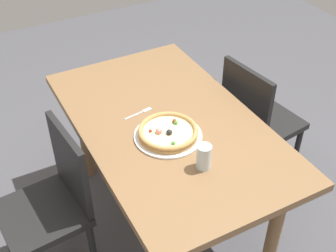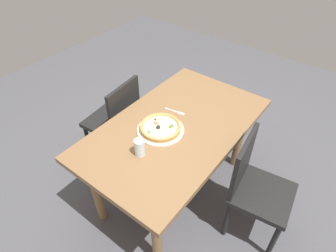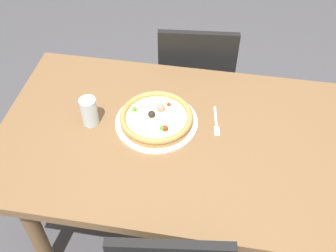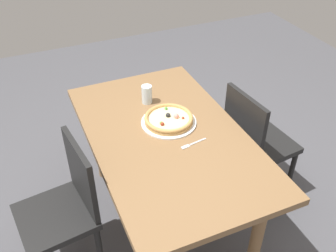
{
  "view_description": "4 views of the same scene",
  "coord_description": "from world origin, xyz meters",
  "px_view_note": "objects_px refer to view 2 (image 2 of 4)",
  "views": [
    {
      "loc": [
        1.58,
        -0.84,
        2.12
      ],
      "look_at": [
        0.05,
        -0.03,
        0.75
      ],
      "focal_mm": 47.38,
      "sensor_mm": 36.0,
      "label": 1
    },
    {
      "loc": [
        1.28,
        0.91,
        2.1
      ],
      "look_at": [
        0.05,
        -0.03,
        0.75
      ],
      "focal_mm": 30.63,
      "sensor_mm": 36.0,
      "label": 2
    },
    {
      "loc": [
        -0.14,
        1.08,
        1.93
      ],
      "look_at": [
        0.05,
        -0.03,
        0.75
      ],
      "focal_mm": 43.89,
      "sensor_mm": 36.0,
      "label": 3
    },
    {
      "loc": [
        -1.61,
        0.69,
        2.11
      ],
      "look_at": [
        0.05,
        -0.03,
        0.75
      ],
      "focal_mm": 40.97,
      "sensor_mm": 36.0,
      "label": 4
    }
  ],
  "objects_px": {
    "fork": "(176,112)",
    "drinking_glass": "(140,148)",
    "chair_near": "(116,119)",
    "pizza": "(160,127)",
    "dining_table": "(175,135)",
    "chair_far": "(255,186)",
    "plate": "(161,130)"
  },
  "relations": [
    {
      "from": "dining_table",
      "to": "pizza",
      "type": "height_order",
      "value": "pizza"
    },
    {
      "from": "drinking_glass",
      "to": "fork",
      "type": "bearing_deg",
      "value": -171.31
    },
    {
      "from": "dining_table",
      "to": "chair_near",
      "type": "height_order",
      "value": "chair_near"
    },
    {
      "from": "dining_table",
      "to": "chair_near",
      "type": "distance_m",
      "value": 0.67
    },
    {
      "from": "chair_near",
      "to": "plate",
      "type": "height_order",
      "value": "chair_near"
    },
    {
      "from": "chair_near",
      "to": "fork",
      "type": "distance_m",
      "value": 0.63
    },
    {
      "from": "drinking_glass",
      "to": "pizza",
      "type": "bearing_deg",
      "value": -171.35
    },
    {
      "from": "fork",
      "to": "dining_table",
      "type": "bearing_deg",
      "value": -64.53
    },
    {
      "from": "chair_near",
      "to": "dining_table",
      "type": "bearing_deg",
      "value": -95.2
    },
    {
      "from": "plate",
      "to": "drinking_glass",
      "type": "relative_size",
      "value": 2.74
    },
    {
      "from": "plate",
      "to": "drinking_glass",
      "type": "height_order",
      "value": "drinking_glass"
    },
    {
      "from": "chair_far",
      "to": "drinking_glass",
      "type": "bearing_deg",
      "value": -64.36
    },
    {
      "from": "chair_far",
      "to": "plate",
      "type": "bearing_deg",
      "value": -83.99
    },
    {
      "from": "pizza",
      "to": "drinking_glass",
      "type": "relative_size",
      "value": 2.41
    },
    {
      "from": "plate",
      "to": "pizza",
      "type": "bearing_deg",
      "value": -113.25
    },
    {
      "from": "plate",
      "to": "pizza",
      "type": "xyz_separation_m",
      "value": [
        -0.0,
        -0.0,
        0.03
      ]
    },
    {
      "from": "plate",
      "to": "pizza",
      "type": "relative_size",
      "value": 1.14
    },
    {
      "from": "pizza",
      "to": "fork",
      "type": "distance_m",
      "value": 0.24
    },
    {
      "from": "fork",
      "to": "drinking_glass",
      "type": "distance_m",
      "value": 0.51
    },
    {
      "from": "fork",
      "to": "drinking_glass",
      "type": "relative_size",
      "value": 1.35
    },
    {
      "from": "chair_near",
      "to": "pizza",
      "type": "bearing_deg",
      "value": -105.14
    },
    {
      "from": "pizza",
      "to": "fork",
      "type": "relative_size",
      "value": 1.78
    },
    {
      "from": "fork",
      "to": "chair_far",
      "type": "bearing_deg",
      "value": -14.2
    },
    {
      "from": "plate",
      "to": "fork",
      "type": "bearing_deg",
      "value": -171.23
    },
    {
      "from": "chair_near",
      "to": "pizza",
      "type": "relative_size",
      "value": 2.92
    },
    {
      "from": "plate",
      "to": "fork",
      "type": "height_order",
      "value": "plate"
    },
    {
      "from": "chair_far",
      "to": "chair_near",
      "type": "bearing_deg",
      "value": -94.42
    },
    {
      "from": "dining_table",
      "to": "chair_far",
      "type": "bearing_deg",
      "value": 95.7
    },
    {
      "from": "pizza",
      "to": "drinking_glass",
      "type": "distance_m",
      "value": 0.27
    },
    {
      "from": "pizza",
      "to": "drinking_glass",
      "type": "bearing_deg",
      "value": 8.65
    },
    {
      "from": "fork",
      "to": "chair_near",
      "type": "bearing_deg",
      "value": -174.5
    },
    {
      "from": "plate",
      "to": "pizza",
      "type": "height_order",
      "value": "pizza"
    }
  ]
}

